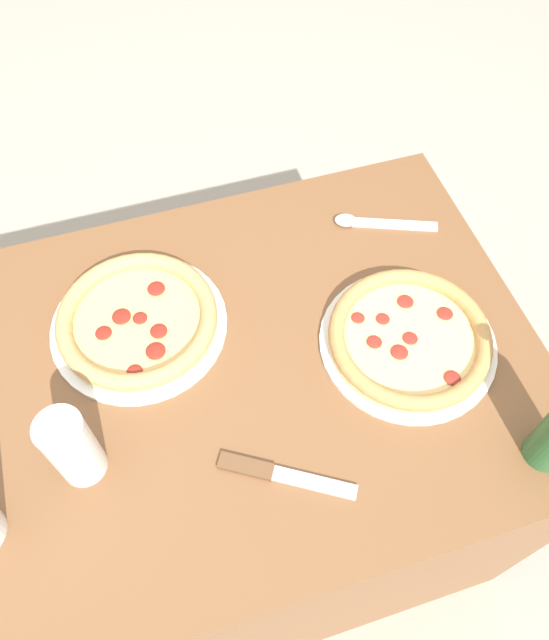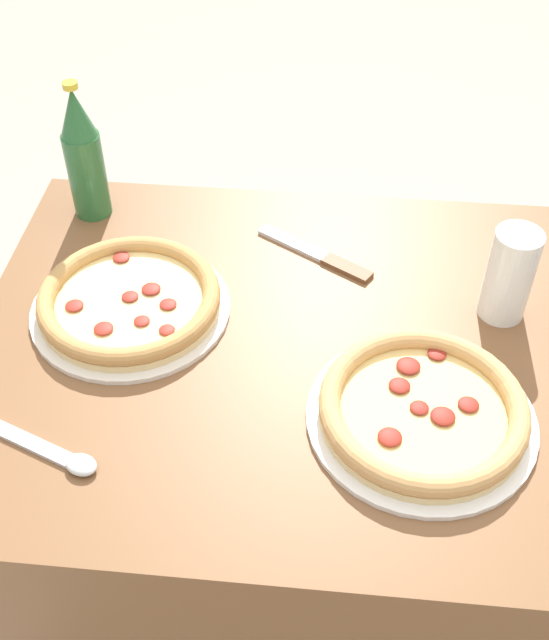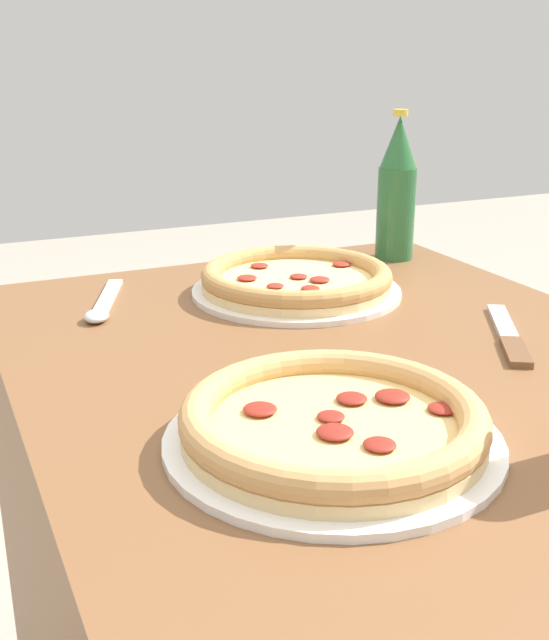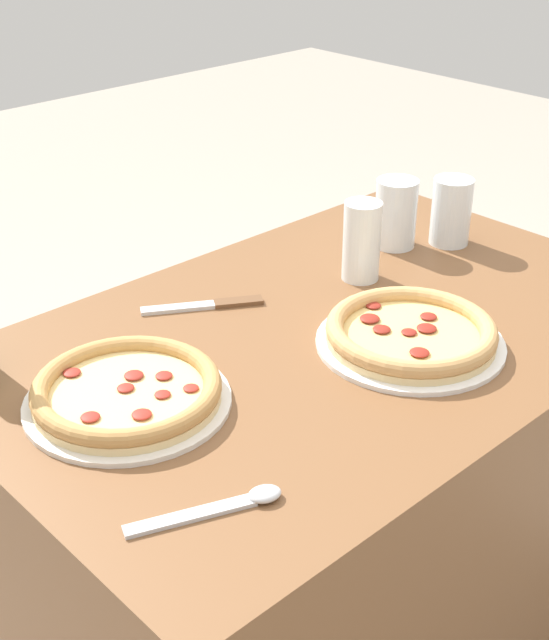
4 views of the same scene
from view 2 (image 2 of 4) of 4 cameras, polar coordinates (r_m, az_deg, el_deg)
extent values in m
plane|color=#A89E8E|center=(1.73, 5.28, -18.66)|extent=(8.00, 8.00, 0.00)
cube|color=brown|center=(1.42, 6.22, -12.09)|extent=(1.18, 0.74, 0.71)
cylinder|color=white|center=(1.06, 10.38, -6.92)|extent=(0.30, 0.30, 0.01)
cylinder|color=#E5C689|center=(1.06, 10.45, -6.58)|extent=(0.27, 0.27, 0.01)
cylinder|color=#E5C170|center=(1.05, 10.50, -6.32)|extent=(0.23, 0.23, 0.00)
torus|color=tan|center=(1.05, 10.55, -6.08)|extent=(0.27, 0.27, 0.03)
ellipsoid|color=maroon|center=(1.05, 10.26, -6.15)|extent=(0.02, 0.02, 0.01)
ellipsoid|color=maroon|center=(1.09, 9.50, -3.23)|extent=(0.03, 0.03, 0.01)
ellipsoid|color=maroon|center=(1.01, 8.21, -8.24)|extent=(0.03, 0.03, 0.01)
ellipsoid|color=maroon|center=(1.07, 8.88, -4.62)|extent=(0.03, 0.03, 0.01)
ellipsoid|color=maroon|center=(1.06, 13.63, -5.86)|extent=(0.03, 0.03, 0.01)
ellipsoid|color=maroon|center=(1.12, 11.48, -2.37)|extent=(0.03, 0.03, 0.01)
ellipsoid|color=maroon|center=(1.04, 11.89, -6.71)|extent=(0.03, 0.03, 0.01)
cylinder|color=silver|center=(1.21, -10.17, 0.80)|extent=(0.30, 0.30, 0.01)
cylinder|color=#E5C689|center=(1.20, -10.23, 1.15)|extent=(0.27, 0.27, 0.01)
cylinder|color=#EACC7F|center=(1.20, -10.27, 1.41)|extent=(0.23, 0.23, 0.00)
torus|color=tan|center=(1.19, -10.31, 1.64)|extent=(0.27, 0.27, 0.03)
ellipsoid|color=maroon|center=(1.17, -7.58, 1.13)|extent=(0.03, 0.03, 0.01)
ellipsoid|color=maroon|center=(1.19, -10.24, 1.66)|extent=(0.02, 0.02, 0.01)
ellipsoid|color=maroon|center=(1.20, -14.05, 1.00)|extent=(0.03, 0.03, 0.01)
ellipsoid|color=maroon|center=(1.15, -9.43, -0.10)|extent=(0.02, 0.02, 0.01)
ellipsoid|color=maroon|center=(1.27, -10.84, 4.40)|extent=(0.03, 0.03, 0.01)
ellipsoid|color=maroon|center=(1.14, -7.67, -0.70)|extent=(0.02, 0.02, 0.00)
ellipsoid|color=maroon|center=(1.15, -12.07, -0.59)|extent=(0.03, 0.03, 0.01)
ellipsoid|color=maroon|center=(1.20, -8.77, 2.21)|extent=(0.03, 0.03, 0.01)
cylinder|color=white|center=(1.19, 16.38, 3.10)|extent=(0.07, 0.07, 0.15)
cylinder|color=black|center=(1.20, 16.26, 2.64)|extent=(0.06, 0.06, 0.11)
cylinder|color=#286033|center=(1.37, -13.17, 10.03)|extent=(0.06, 0.06, 0.15)
cone|color=#286033|center=(1.31, -13.99, 14.14)|extent=(0.06, 0.06, 0.08)
cylinder|color=gold|center=(1.29, -14.34, 15.87)|extent=(0.02, 0.02, 0.01)
cube|color=brown|center=(1.26, 5.16, 3.69)|extent=(0.08, 0.07, 0.01)
cube|color=silver|center=(1.31, 1.31, 5.49)|extent=(0.12, 0.08, 0.01)
cube|color=silver|center=(1.08, -17.51, -8.07)|extent=(0.16, 0.08, 0.01)
ellipsoid|color=silver|center=(1.03, -13.58, -9.98)|extent=(0.05, 0.04, 0.01)
camera|label=1|loc=(1.28, 12.91, 47.18)|focal=35.00mm
camera|label=3|loc=(0.91, 52.13, -9.02)|focal=45.00mm
camera|label=4|loc=(0.87, -84.32, -4.63)|focal=50.00mm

